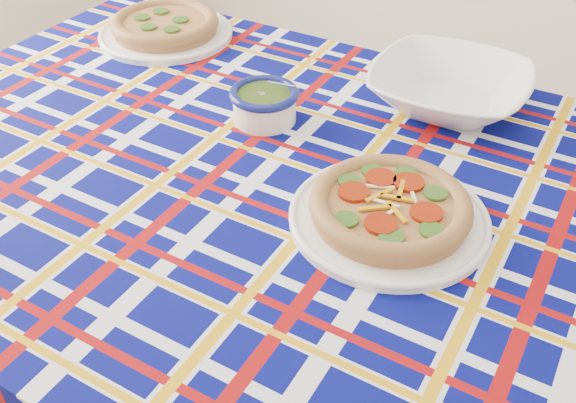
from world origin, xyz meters
The scene contains 6 objects.
dining_table centered at (-0.05, 0.11, 0.71)m, with size 1.73×1.13×0.79m.
tablecloth centered at (-0.05, 0.11, 0.74)m, with size 1.72×1.09×0.11m, color #050859, non-canonical shape.
main_focaccia_plate centered at (0.12, 0.10, 0.83)m, with size 0.32×0.32×0.06m, color #A26839, non-canonical shape.
pesto_bowl centered at (-0.22, 0.25, 0.84)m, with size 0.13×0.13×0.08m, color #22350E, non-canonical shape.
serving_bowl centered at (0.06, 0.49, 0.83)m, with size 0.31×0.31×0.08m, color white.
second_focaccia_plate centered at (-0.64, 0.44, 0.83)m, with size 0.33×0.33×0.06m, color #A26839, non-canonical shape.
Camera 1 is at (0.41, -0.64, 1.45)m, focal length 40.00 mm.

